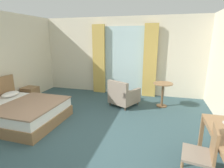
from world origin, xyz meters
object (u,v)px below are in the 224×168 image
(desk_chair, at_px, (204,152))
(round_cafe_table, at_px, (163,90))
(nightstand, at_px, (30,94))
(bed, at_px, (20,111))
(armchair_by_window, at_px, (123,95))

(desk_chair, distance_m, round_cafe_table, 3.00)
(nightstand, bearing_deg, round_cafe_table, 9.51)
(desk_chair, bearing_deg, bed, 167.60)
(round_cafe_table, bearing_deg, bed, -149.31)
(bed, bearing_deg, nightstand, 120.53)
(round_cafe_table, bearing_deg, armchair_by_window, -167.69)
(nightstand, height_order, desk_chair, desk_chair)
(bed, xyz_separation_m, round_cafe_table, (3.46, 2.05, 0.26))
(desk_chair, relative_size, round_cafe_table, 1.20)
(desk_chair, bearing_deg, armchair_by_window, 123.15)
(nightstand, height_order, round_cafe_table, round_cafe_table)
(armchair_by_window, xyz_separation_m, round_cafe_table, (1.18, 0.26, 0.21))
(bed, height_order, round_cafe_table, bed)
(armchair_by_window, distance_m, round_cafe_table, 1.22)
(nightstand, distance_m, round_cafe_table, 4.32)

